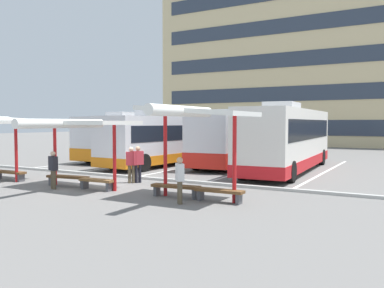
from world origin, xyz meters
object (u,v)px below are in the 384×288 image
(bench_4, at_px, (176,188))
(waiting_passenger_0, at_px, (53,168))
(waiting_shelter_1, at_px, (78,124))
(bench_5, at_px, (219,192))
(bench_2, at_px, (68,178))
(coach_bus_0, at_px, (135,138))
(bench_1, at_px, (9,173))
(bench_3, at_px, (97,182))
(waiting_shelter_2, at_px, (195,114))
(coach_bus_3, at_px, (288,139))
(coach_bus_1, at_px, (169,139))
(coach_bus_2, at_px, (236,140))
(waiting_passenger_1, at_px, (138,162))
(waiting_passenger_3, at_px, (131,162))
(waiting_passenger_2, at_px, (180,177))

(bench_4, distance_m, waiting_passenger_0, 5.44)
(waiting_shelter_1, bearing_deg, waiting_passenger_0, -144.27)
(bench_4, relative_size, bench_5, 1.09)
(waiting_shelter_1, relative_size, bench_2, 2.26)
(coach_bus_0, xyz_separation_m, bench_2, (5.28, -11.67, -1.25))
(waiting_passenger_0, bearing_deg, bench_1, 169.45)
(bench_1, distance_m, bench_3, 5.46)
(waiting_shelter_2, distance_m, bench_5, 2.85)
(coach_bus_3, xyz_separation_m, waiting_shelter_1, (-5.82, -10.18, 0.85))
(coach_bus_1, bearing_deg, coach_bus_2, 27.73)
(coach_bus_0, height_order, waiting_passenger_1, coach_bus_0)
(coach_bus_2, relative_size, bench_3, 6.99)
(waiting_passenger_1, xyz_separation_m, waiting_passenger_3, (-0.21, -0.22, -0.02))
(waiting_shelter_1, height_order, bench_4, waiting_shelter_1)
(waiting_shelter_2, bearing_deg, waiting_passenger_2, -100.00)
(bench_2, relative_size, waiting_shelter_2, 0.46)
(bench_3, distance_m, waiting_passenger_0, 1.95)
(bench_1, xyz_separation_m, waiting_shelter_1, (4.56, -0.09, 2.31))
(bench_2, distance_m, waiting_passenger_1, 3.11)
(bench_1, height_order, waiting_shelter_2, waiting_shelter_2)
(bench_3, xyz_separation_m, waiting_passenger_3, (0.05, 2.18, 0.60))
(waiting_passenger_0, bearing_deg, waiting_passenger_2, -0.69)
(coach_bus_3, distance_m, bench_1, 14.55)
(coach_bus_2, xyz_separation_m, waiting_shelter_1, (-1.86, -12.06, 1.03))
(coach_bus_1, distance_m, bench_4, 11.77)
(coach_bus_0, xyz_separation_m, bench_5, (12.48, -11.68, -1.25))
(coach_bus_1, xyz_separation_m, waiting_shelter_2, (7.41, -9.91, 1.41))
(bench_3, relative_size, waiting_passenger_3, 0.98)
(coach_bus_2, bearing_deg, waiting_passenger_3, -95.32)
(coach_bus_3, xyz_separation_m, bench_4, (-1.33, -9.88, -1.46))
(waiting_shelter_1, bearing_deg, bench_5, 2.01)
(bench_4, bearing_deg, bench_5, -2.39)
(coach_bus_0, height_order, bench_3, coach_bus_0)
(waiting_shelter_2, bearing_deg, bench_5, 6.96)
(bench_1, distance_m, waiting_passenger_2, 9.87)
(coach_bus_1, height_order, waiting_passenger_3, coach_bus_1)
(waiting_shelter_1, distance_m, waiting_passenger_0, 2.04)
(bench_5, bearing_deg, bench_1, -179.32)
(bench_1, relative_size, waiting_passenger_3, 1.16)
(coach_bus_2, relative_size, waiting_passenger_3, 6.83)
(waiting_passenger_1, bearing_deg, waiting_shelter_1, -114.95)
(coach_bus_2, xyz_separation_m, bench_1, (-6.42, -11.97, -1.27))
(waiting_shelter_1, bearing_deg, waiting_shelter_2, 1.18)
(bench_4, bearing_deg, coach_bus_0, 132.61)
(bench_1, xyz_separation_m, waiting_shelter_2, (9.96, 0.02, 2.70))
(coach_bus_2, xyz_separation_m, coach_bus_3, (3.96, -1.88, 0.19))
(waiting_shelter_2, height_order, waiting_passenger_2, waiting_shelter_2)
(waiting_shelter_2, bearing_deg, coach_bus_0, 134.48)
(waiting_shelter_1, bearing_deg, bench_4, 3.77)
(bench_1, distance_m, waiting_shelter_2, 10.32)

